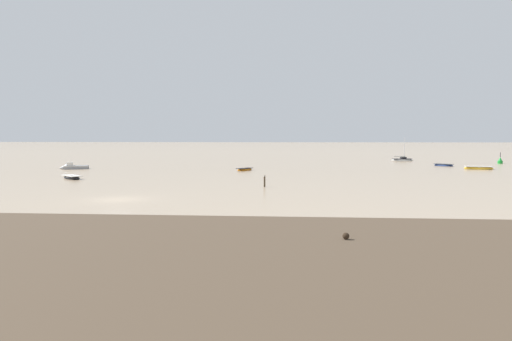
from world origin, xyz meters
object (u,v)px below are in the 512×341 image
at_px(sailboat_moored_0, 402,160).
at_px(mooring_post_right, 265,181).
at_px(rowboat_moored_4, 479,168).
at_px(rowboat_moored_1, 444,165).
at_px(channel_buoy, 500,161).
at_px(rowboat_moored_3, 72,177).
at_px(rowboat_moored_2, 245,170).
at_px(motorboat_moored_0, 72,168).

relative_size(sailboat_moored_0, mooring_post_right, 3.98).
distance_m(sailboat_moored_0, rowboat_moored_4, 25.67).
height_order(rowboat_moored_1, sailboat_moored_0, sailboat_moored_0).
bearing_deg(channel_buoy, rowboat_moored_3, -149.64).
xyz_separation_m(rowboat_moored_1, rowboat_moored_2, (-33.24, -13.66, -0.01)).
bearing_deg(motorboat_moored_0, rowboat_moored_3, 90.01).
bearing_deg(channel_buoy, rowboat_moored_2, -154.14).
bearing_deg(rowboat_moored_2, rowboat_moored_1, 142.45).
bearing_deg(rowboat_moored_3, sailboat_moored_0, -91.32).
distance_m(rowboat_moored_4, mooring_post_right, 42.92).
bearing_deg(mooring_post_right, rowboat_moored_3, 162.57).
distance_m(rowboat_moored_2, channel_buoy, 51.42).
bearing_deg(rowboat_moored_4, sailboat_moored_0, -64.68).
bearing_deg(rowboat_moored_1, channel_buoy, -100.84).
distance_m(rowboat_moored_1, rowboat_moored_2, 35.94).
xyz_separation_m(rowboat_moored_2, rowboat_moored_3, (-19.34, -16.00, 0.02)).
distance_m(rowboat_moored_2, rowboat_moored_3, 25.10).
height_order(motorboat_moored_0, channel_buoy, channel_buoy).
bearing_deg(sailboat_moored_0, rowboat_moored_1, -90.53).
relative_size(rowboat_moored_4, mooring_post_right, 3.43).
bearing_deg(rowboat_moored_4, mooring_post_right, 53.68).
distance_m(rowboat_moored_1, rowboat_moored_3, 60.37).
height_order(rowboat_moored_3, channel_buoy, channel_buoy).
bearing_deg(rowboat_moored_4, motorboat_moored_0, 15.34).
relative_size(motorboat_moored_0, rowboat_moored_3, 1.24).
xyz_separation_m(rowboat_moored_4, mooring_post_right, (-31.66, -28.98, 0.39)).
relative_size(motorboat_moored_0, rowboat_moored_1, 1.37).
relative_size(rowboat_moored_2, mooring_post_right, 2.62).
bearing_deg(rowboat_moored_3, rowboat_moored_2, -95.04).
bearing_deg(rowboat_moored_2, motorboat_moored_0, -61.80).
xyz_separation_m(rowboat_moored_3, mooring_post_right, (23.80, -7.47, 0.41)).
distance_m(motorboat_moored_0, rowboat_moored_2, 27.43).
xyz_separation_m(rowboat_moored_4, channel_buoy, (10.15, 16.92, 0.28)).
height_order(channel_buoy, mooring_post_right, channel_buoy).
bearing_deg(sailboat_moored_0, rowboat_moored_4, -87.85).
bearing_deg(motorboat_moored_0, mooring_post_right, 117.07).
height_order(sailboat_moored_0, channel_buoy, sailboat_moored_0).
bearing_deg(mooring_post_right, motorboat_moored_0, 142.58).
height_order(rowboat_moored_3, mooring_post_right, mooring_post_right).
bearing_deg(mooring_post_right, sailboat_moored_0, 64.76).
distance_m(motorboat_moored_0, rowboat_moored_4, 63.70).
bearing_deg(rowboat_moored_1, rowboat_moored_3, 74.62).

